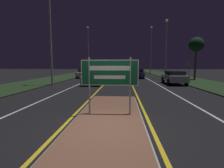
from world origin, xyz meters
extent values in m
plane|color=black|center=(0.00, 0.00, 0.00)|extent=(160.00, 160.00, 0.00)
cube|color=#999993|center=(0.00, 1.39, 0.03)|extent=(2.58, 8.02, 0.05)
cube|color=brown|center=(0.00, 1.39, 0.05)|extent=(2.46, 7.90, 0.10)
cube|color=#1E3319|center=(-9.50, 20.00, 0.04)|extent=(5.00, 100.00, 0.08)
cube|color=#1E3319|center=(9.50, 20.00, 0.04)|extent=(5.00, 100.00, 0.08)
cube|color=gold|center=(-1.48, 25.00, 0.00)|extent=(0.12, 70.00, 0.01)
cube|color=gold|center=(1.48, 25.00, 0.00)|extent=(0.12, 70.00, 0.01)
cube|color=silver|center=(-4.20, 25.00, 0.00)|extent=(0.12, 70.00, 0.01)
cube|color=silver|center=(4.20, 25.00, 0.00)|extent=(0.12, 70.00, 0.01)
cube|color=silver|center=(-7.20, 25.00, 0.00)|extent=(0.10, 70.00, 0.01)
cube|color=silver|center=(7.20, 25.00, 0.00)|extent=(0.10, 70.00, 0.01)
cylinder|color=#9E9E99|center=(-0.82, 1.39, 1.23)|extent=(0.07, 0.07, 2.27)
cylinder|color=#9E9E99|center=(0.82, 1.39, 1.23)|extent=(0.07, 0.07, 2.27)
cube|color=#0F512D|center=(0.00, 1.39, 1.76)|extent=(2.27, 0.04, 1.01)
cube|color=white|center=(0.00, 1.37, 1.76)|extent=(2.27, 0.00, 1.01)
cube|color=#0F512D|center=(0.00, 1.37, 1.76)|extent=(2.20, 0.01, 0.95)
cube|color=white|center=(0.00, 1.37, 1.94)|extent=(1.59, 0.01, 0.18)
cube|color=white|center=(0.00, 1.37, 1.58)|extent=(1.25, 0.01, 0.14)
cylinder|color=#9E9E99|center=(-6.58, 11.58, 5.35)|extent=(0.18, 0.18, 10.69)
cylinder|color=#9E9E99|center=(-6.67, 30.62, 4.72)|extent=(0.18, 0.18, 9.44)
sphere|color=#F9EAC6|center=(-6.67, 30.62, 9.58)|extent=(0.47, 0.47, 0.47)
cylinder|color=#9E9E99|center=(6.67, 20.44, 4.06)|extent=(0.18, 0.18, 8.12)
sphere|color=#F9EAC6|center=(6.67, 20.44, 8.25)|extent=(0.44, 0.44, 0.44)
cylinder|color=#9E9E99|center=(6.34, 32.16, 4.80)|extent=(0.18, 0.18, 9.60)
sphere|color=#F9EAC6|center=(6.34, 32.16, 9.75)|extent=(0.48, 0.48, 0.48)
cube|color=#B7B7BC|center=(6.00, 13.54, 0.67)|extent=(1.80, 4.17, 0.66)
cube|color=black|center=(6.00, 13.29, 1.21)|extent=(1.58, 2.17, 0.41)
sphere|color=red|center=(5.44, 11.48, 0.75)|extent=(0.14, 0.14, 0.14)
sphere|color=red|center=(6.56, 11.48, 0.75)|extent=(0.14, 0.14, 0.14)
cylinder|color=black|center=(5.14, 14.84, 0.34)|extent=(0.22, 0.69, 0.69)
cylinder|color=black|center=(6.86, 14.84, 0.34)|extent=(0.22, 0.69, 0.69)
cylinder|color=black|center=(5.14, 12.25, 0.34)|extent=(0.22, 0.69, 0.69)
cylinder|color=black|center=(6.86, 12.25, 0.34)|extent=(0.22, 0.69, 0.69)
cube|color=navy|center=(2.78, 22.30, 0.61)|extent=(1.87, 4.46, 0.60)
cube|color=black|center=(2.78, 22.03, 1.16)|extent=(1.65, 2.32, 0.51)
sphere|color=red|center=(2.20, 20.09, 0.68)|extent=(0.14, 0.14, 0.14)
sphere|color=red|center=(3.36, 20.09, 0.68)|extent=(0.14, 0.14, 0.14)
cylinder|color=black|center=(1.88, 23.68, 0.31)|extent=(0.22, 0.62, 0.62)
cylinder|color=black|center=(3.67, 23.68, 0.31)|extent=(0.22, 0.62, 0.62)
cylinder|color=black|center=(1.88, 20.92, 0.31)|extent=(0.22, 0.62, 0.62)
cylinder|color=black|center=(3.67, 20.92, 0.31)|extent=(0.22, 0.62, 0.62)
cube|color=#B7B7BC|center=(-2.56, 13.08, 0.64)|extent=(1.90, 4.79, 0.67)
cube|color=black|center=(-2.56, 13.37, 1.24)|extent=(1.67, 2.49, 0.53)
sphere|color=white|center=(-3.15, 10.70, 0.72)|extent=(0.14, 0.14, 0.14)
sphere|color=white|center=(-1.98, 10.70, 0.72)|extent=(0.14, 0.14, 0.14)
cylinder|color=black|center=(-3.47, 11.60, 0.30)|extent=(0.22, 0.60, 0.60)
cylinder|color=black|center=(-1.65, 11.60, 0.30)|extent=(0.22, 0.60, 0.60)
cylinder|color=black|center=(-3.47, 14.57, 0.30)|extent=(0.22, 0.60, 0.60)
cylinder|color=black|center=(-1.65, 14.57, 0.30)|extent=(0.22, 0.60, 0.60)
cube|color=silver|center=(-5.60, 22.05, 0.63)|extent=(1.90, 4.10, 0.61)
cube|color=black|center=(-5.60, 22.29, 1.20)|extent=(1.67, 2.13, 0.51)
sphere|color=white|center=(-6.19, 20.01, 0.71)|extent=(0.14, 0.14, 0.14)
sphere|color=white|center=(-5.01, 20.01, 0.71)|extent=(0.14, 0.14, 0.14)
cylinder|color=black|center=(-6.51, 20.77, 0.33)|extent=(0.22, 0.65, 0.65)
cylinder|color=black|center=(-4.69, 20.77, 0.33)|extent=(0.22, 0.65, 0.65)
cylinder|color=black|center=(-6.51, 23.32, 0.33)|extent=(0.22, 0.65, 0.65)
cylinder|color=black|center=(-4.69, 23.32, 0.33)|extent=(0.22, 0.65, 0.65)
cylinder|color=#9E9E99|center=(9.74, 19.69, 1.14)|extent=(0.06, 0.06, 2.12)
cube|color=yellow|center=(9.74, 19.69, 2.14)|extent=(0.60, 0.02, 0.60)
cylinder|color=#4C3823|center=(10.39, 19.14, 2.23)|extent=(0.24, 0.24, 4.30)
sphere|color=black|center=(10.39, 19.14, 4.82)|extent=(1.96, 1.96, 1.96)
camera|label=1|loc=(0.53, -5.49, 2.07)|focal=28.00mm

